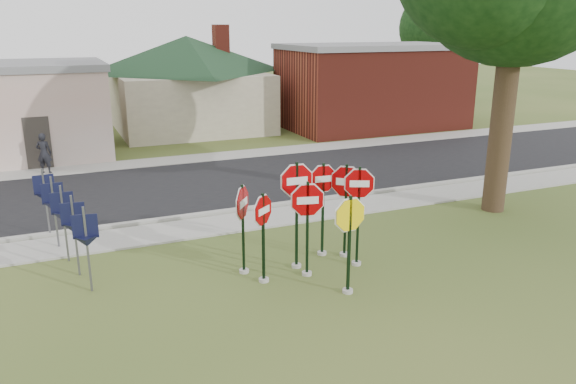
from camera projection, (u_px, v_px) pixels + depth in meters
name	position (u px, v px, depth m)	size (l,w,h in m)	color
ground	(340.00, 298.00, 12.36)	(120.00, 120.00, 0.00)	#39501E
sidewalk_near	(255.00, 220.00, 17.20)	(60.00, 1.60, 0.06)	gray
road	(214.00, 184.00, 21.17)	(60.00, 7.00, 0.04)	black
sidewalk_far	(188.00, 159.00, 24.96)	(60.00, 1.60, 0.06)	gray
curb	(244.00, 209.00, 18.07)	(60.00, 0.20, 0.14)	gray
stop_sign_center	(307.00, 216.00, 13.06)	(1.08, 0.28, 2.44)	#A5A199
stop_sign_yellow	(350.00, 232.00, 12.19)	(1.07, 0.24, 2.37)	#A5A199
stop_sign_left	(263.00, 227.00, 12.76)	(0.79, 0.63, 2.26)	#A5A199
stop_sign_right	(359.00, 203.00, 13.60)	(0.94, 0.43, 2.63)	#A5A199
stop_sign_back_right	(323.00, 197.00, 14.25)	(0.99, 0.24, 2.56)	#A5A199
stop_sign_back_left	(297.00, 199.00, 13.42)	(1.13, 0.24, 2.80)	#A5A199
stop_sign_far_right	(346.00, 197.00, 14.16)	(0.86, 0.76, 2.57)	#A5A199
stop_sign_far_left	(243.00, 217.00, 13.22)	(0.69, 0.89, 2.33)	#A5A199
route_sign_row	(63.00, 215.00, 13.94)	(1.43, 4.63, 2.00)	#59595E
building_house	(187.00, 64.00, 31.46)	(11.60, 11.60, 6.20)	#BFB598
building_brick	(373.00, 86.00, 32.49)	(10.20, 6.20, 4.75)	maroon
bg_tree_right	(437.00, 28.00, 41.96)	(5.60, 5.60, 8.40)	black
pedestrian	(44.00, 153.00, 22.32)	(0.59, 0.39, 1.63)	black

